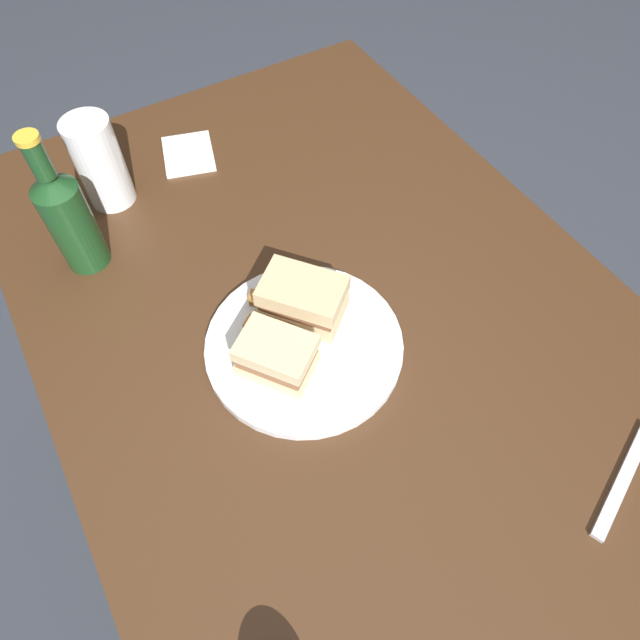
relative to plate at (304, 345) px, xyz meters
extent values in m
plane|color=#333842|center=(0.03, -0.07, -0.78)|extent=(6.00, 6.00, 0.00)
cube|color=#422816|center=(0.03, -0.07, -0.39)|extent=(1.27, 0.85, 0.77)
cylinder|color=white|center=(0.00, 0.00, 0.00)|extent=(0.29, 0.29, 0.01)
cube|color=#CCB284|center=(0.05, -0.03, 0.02)|extent=(0.14, 0.14, 0.03)
cube|color=brown|center=(0.05, -0.03, 0.04)|extent=(0.13, 0.13, 0.01)
cube|color=#CCB284|center=(0.05, -0.03, 0.06)|extent=(0.14, 0.14, 0.03)
cube|color=beige|center=(-0.02, 0.05, 0.02)|extent=(0.12, 0.12, 0.02)
cube|color=#8C5B3D|center=(-0.02, 0.05, 0.04)|extent=(0.12, 0.11, 0.02)
cube|color=beige|center=(-0.02, 0.05, 0.06)|extent=(0.12, 0.12, 0.02)
cube|color=gold|center=(0.10, 0.01, 0.01)|extent=(0.04, 0.04, 0.01)
cube|color=#AD702D|center=(0.05, 0.05, 0.02)|extent=(0.05, 0.04, 0.02)
cube|color=#AD702D|center=(0.02, 0.04, 0.01)|extent=(0.03, 0.05, 0.01)
cube|color=#AD702D|center=(0.05, 0.01, 0.02)|extent=(0.05, 0.05, 0.02)
cube|color=#AD702D|center=(0.09, 0.01, 0.02)|extent=(0.05, 0.05, 0.02)
cube|color=#B77F33|center=(0.01, 0.08, 0.02)|extent=(0.04, 0.04, 0.02)
cylinder|color=white|center=(0.44, 0.14, 0.07)|extent=(0.08, 0.08, 0.16)
cylinder|color=orange|center=(0.44, 0.14, 0.02)|extent=(0.07, 0.07, 0.06)
cylinder|color=#19421E|center=(0.32, 0.22, 0.07)|extent=(0.07, 0.07, 0.15)
cone|color=#19421E|center=(0.32, 0.22, 0.16)|extent=(0.07, 0.07, 0.02)
cylinder|color=#19421E|center=(0.32, 0.22, 0.20)|extent=(0.03, 0.03, 0.06)
cylinder|color=gold|center=(0.32, 0.22, 0.23)|extent=(0.03, 0.03, 0.01)
cube|color=white|center=(0.48, -0.02, 0.00)|extent=(0.13, 0.12, 0.01)
cube|color=silver|center=(-0.37, -0.25, 0.00)|extent=(0.08, 0.17, 0.01)
camera|label=1|loc=(-0.38, 0.19, 0.70)|focal=31.58mm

